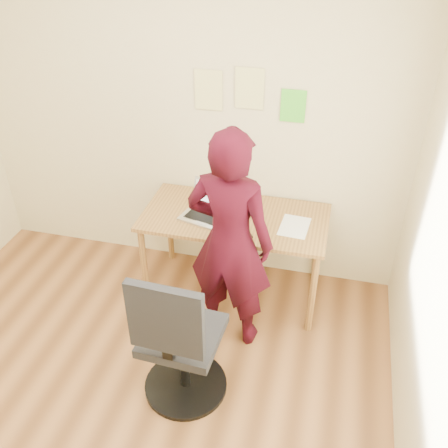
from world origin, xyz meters
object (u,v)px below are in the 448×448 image
(laptop, at_px, (207,209))
(person, at_px, (230,242))
(office_chair, at_px, (179,347))
(phone, at_px, (245,233))
(desk, at_px, (235,225))

(laptop, bearing_deg, person, -42.09)
(office_chair, bearing_deg, phone, 78.92)
(laptop, bearing_deg, phone, -13.04)
(desk, bearing_deg, laptop, -169.80)
(phone, bearing_deg, desk, 87.40)
(person, bearing_deg, phone, -94.64)
(office_chair, relative_size, person, 0.64)
(desk, xyz_separation_m, phone, (0.12, -0.21, 0.09))
(laptop, relative_size, phone, 2.56)
(phone, xyz_separation_m, person, (-0.05, -0.25, 0.08))
(desk, relative_size, phone, 9.18)
(desk, height_order, office_chair, office_chair)
(phone, xyz_separation_m, office_chair, (-0.22, -0.89, -0.29))
(phone, bearing_deg, person, -134.87)
(office_chair, xyz_separation_m, person, (0.17, 0.64, 0.37))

